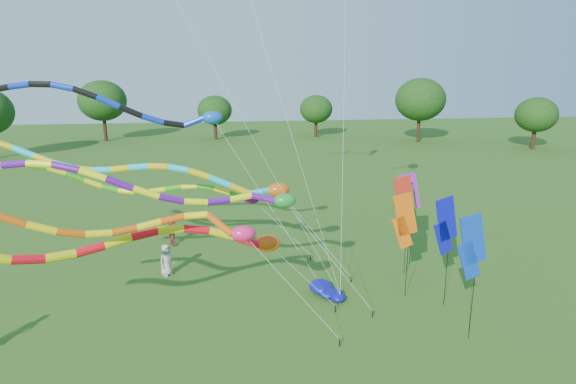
{
  "coord_description": "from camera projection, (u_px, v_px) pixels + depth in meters",
  "views": [
    {
      "loc": [
        -2.47,
        -14.38,
        9.67
      ],
      "look_at": [
        0.32,
        4.61,
        4.8
      ],
      "focal_mm": 30.0,
      "sensor_mm": 36.0,
      "label": 1
    }
  ],
  "objects": [
    {
      "name": "ground",
      "position": [
        298.0,
        360.0,
        16.52
      ],
      "size": [
        160.0,
        160.0,
        0.0
      ],
      "primitive_type": "plane",
      "color": "#275A18",
      "rests_on": "ground"
    },
    {
      "name": "tree_ring",
      "position": [
        438.0,
        224.0,
        13.41
      ],
      "size": [
        117.36,
        118.49,
        9.63
      ],
      "color": "#382314",
      "rests_on": "ground"
    },
    {
      "name": "tube_kite_red",
      "position": [
        136.0,
        244.0,
        15.47
      ],
      "size": [
        14.27,
        5.42,
        6.51
      ],
      "rotation": [
        0.0,
        0.0,
        0.32
      ],
      "color": "black",
      "rests_on": "ground"
    },
    {
      "name": "tube_kite_orange",
      "position": [
        112.0,
        223.0,
        14.61
      ],
      "size": [
        13.87,
        1.7,
        7.0
      ],
      "rotation": [
        0.0,
        0.0,
        0.06
      ],
      "color": "black",
      "rests_on": "ground"
    },
    {
      "name": "tube_kite_purple",
      "position": [
        158.0,
        188.0,
        16.85
      ],
      "size": [
        15.16,
        1.1,
        7.41
      ],
      "rotation": [
        0.0,
        0.0,
        -0.01
      ],
      "color": "black",
      "rests_on": "ground"
    },
    {
      "name": "tube_kite_blue",
      "position": [
        100.0,
        104.0,
        18.64
      ],
      "size": [
        15.66,
        1.3,
        9.93
      ],
      "rotation": [
        0.0,
        0.0,
        -0.0
      ],
      "color": "black",
      "rests_on": "ground"
    },
    {
      "name": "tube_kite_cyan",
      "position": [
        173.0,
        175.0,
        21.05
      ],
      "size": [
        15.47,
        2.42,
        7.34
      ],
      "rotation": [
        0.0,
        0.0,
        -0.12
      ],
      "color": "black",
      "rests_on": "ground"
    },
    {
      "name": "tube_kite_green",
      "position": [
        168.0,
        188.0,
        23.12
      ],
      "size": [
        13.72,
        1.15,
        6.23
      ],
      "rotation": [
        0.0,
        0.0,
        0.03
      ],
      "color": "black",
      "rests_on": "ground"
    },
    {
      "name": "banner_pole_green",
      "position": [
        406.0,
        210.0,
        22.98
      ],
      "size": [
        1.16,
        0.2,
        4.44
      ],
      "rotation": [
        0.0,
        0.0,
        0.1
      ],
      "color": "black",
      "rests_on": "ground"
    },
    {
      "name": "banner_pole_blue_b",
      "position": [
        445.0,
        226.0,
        19.47
      ],
      "size": [
        1.15,
        0.3,
        4.81
      ],
      "rotation": [
        0.0,
        0.0,
        0.19
      ],
      "color": "black",
      "rests_on": "ground"
    },
    {
      "name": "banner_pole_blue_a",
      "position": [
        472.0,
        247.0,
        16.96
      ],
      "size": [
        1.16,
        0.12,
        4.87
      ],
      "rotation": [
        0.0,
        0.0,
        0.04
      ],
      "color": "black",
      "rests_on": "ground"
    },
    {
      "name": "banner_pole_violet",
      "position": [
        409.0,
        197.0,
        23.9
      ],
      "size": [
        1.13,
        0.42,
        4.8
      ],
      "rotation": [
        0.0,
        0.0,
        -0.3
      ],
      "color": "black",
      "rests_on": "ground"
    },
    {
      "name": "banner_pole_orange",
      "position": [
        404.0,
        221.0,
        20.32
      ],
      "size": [
        1.16,
        0.1,
        4.74
      ],
      "rotation": [
        0.0,
        0.0,
        -0.02
      ],
      "color": "black",
      "rests_on": "ground"
    },
    {
      "name": "banner_pole_red",
      "position": [
        404.0,
        201.0,
        22.62
      ],
      "size": [
        1.16,
        0.14,
        4.95
      ],
      "rotation": [
        0.0,
        0.0,
        0.05
      ],
      "color": "black",
      "rests_on": "ground"
    },
    {
      "name": "blue_nylon_heap",
      "position": [
        327.0,
        290.0,
        21.18
      ],
      "size": [
        1.73,
        1.74,
        0.56
      ],
      "color": "#0C0F9E",
      "rests_on": "ground"
    },
    {
      "name": "person_a",
      "position": [
        166.0,
        260.0,
        23.2
      ],
      "size": [
        0.9,
        0.89,
        1.57
      ],
      "primitive_type": "imported",
      "rotation": [
        0.0,
        0.0,
        0.76
      ],
      "color": "#BBB2A8",
      "rests_on": "ground"
    },
    {
      "name": "person_c",
      "position": [
        174.0,
        229.0,
        27.4
      ],
      "size": [
        0.97,
        1.06,
        1.77
      ],
      "primitive_type": "imported",
      "rotation": [
        0.0,
        0.0,
        2.0
      ],
      "color": "#963836",
      "rests_on": "ground"
    }
  ]
}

